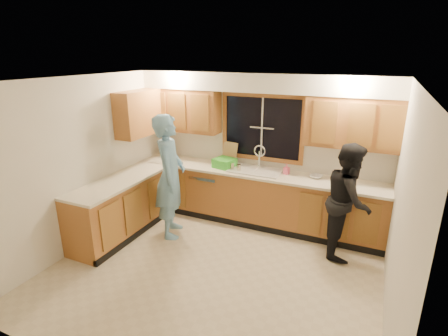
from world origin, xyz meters
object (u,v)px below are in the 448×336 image
object	(u,v)px
stove	(96,222)
knife_block	(171,151)
sink	(255,174)
soap_bottle	(287,169)
bowl	(316,177)
man	(170,177)
dishwasher	(210,192)
woman	(348,200)
dish_crate	(225,163)

from	to	relation	value
stove	knife_block	distance (m)	2.04
sink	soap_bottle	size ratio (longest dim) A/B	5.03
soap_bottle	bowl	xyz separation A→B (m)	(0.48, 0.01, -0.06)
sink	man	size ratio (longest dim) A/B	0.44
knife_block	soap_bottle	size ratio (longest dim) A/B	1.42
dishwasher	stove	xyz separation A→B (m)	(-0.95, -1.81, 0.04)
woman	soap_bottle	bearing A→B (deg)	62.02
sink	man	xyz separation A→B (m)	(-1.06, -0.94, 0.11)
sink	bowl	xyz separation A→B (m)	(0.99, 0.07, 0.08)
woman	knife_block	distance (m)	3.31
man	woman	world-z (taller)	man
knife_block	bowl	world-z (taller)	knife_block
stove	man	xyz separation A→B (m)	(0.74, 0.88, 0.52)
bowl	woman	bearing A→B (deg)	-41.51
sink	knife_block	bearing A→B (deg)	175.85
woman	knife_block	world-z (taller)	woman
man	dish_crate	size ratio (longest dim) A/B	5.87
bowl	man	bearing A→B (deg)	-153.64
stove	bowl	bearing A→B (deg)	34.28
stove	sink	bearing A→B (deg)	45.39
knife_block	man	bearing A→B (deg)	-85.59
stove	bowl	xyz separation A→B (m)	(2.79, 1.90, 0.49)
woman	dish_crate	size ratio (longest dim) A/B	4.97
woman	bowl	world-z (taller)	woman
dishwasher	bowl	xyz separation A→B (m)	(1.84, 0.09, 0.53)
stove	man	size ratio (longest dim) A/B	0.46
man	knife_block	xyz separation A→B (m)	(-0.67, 1.07, 0.07)
woman	bowl	size ratio (longest dim) A/B	8.36
sink	stove	world-z (taller)	sink
sink	dish_crate	size ratio (longest dim) A/B	2.60
dish_crate	soap_bottle	world-z (taller)	soap_bottle
dish_crate	bowl	xyz separation A→B (m)	(1.54, 0.10, -0.05)
sink	soap_bottle	bearing A→B (deg)	7.14
knife_block	soap_bottle	bearing A→B (deg)	-29.15
soap_bottle	sink	bearing A→B (deg)	-172.86
sink	stove	xyz separation A→B (m)	(-1.80, -1.82, -0.41)
dish_crate	bowl	bearing A→B (deg)	3.66
sink	bowl	bearing A→B (deg)	4.33
soap_bottle	stove	bearing A→B (deg)	-140.73
man	dish_crate	bearing A→B (deg)	-53.44
man	bowl	bearing A→B (deg)	-87.93
man	dish_crate	distance (m)	1.05
knife_block	bowl	bearing A→B (deg)	-28.64
man	soap_bottle	bearing A→B (deg)	-81.72
man	sink	bearing A→B (deg)	-72.79
sink	stove	bearing A→B (deg)	-134.61
sink	man	world-z (taller)	man
stove	man	world-z (taller)	man
woman	soap_bottle	xyz separation A→B (m)	(-1.02, 0.47, 0.18)
bowl	dish_crate	bearing A→B (deg)	-176.34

